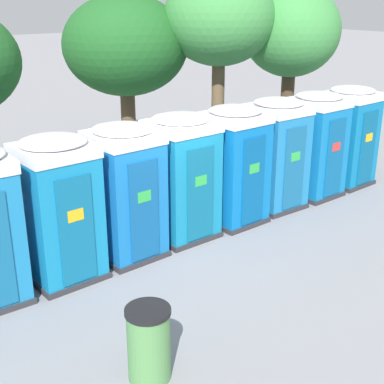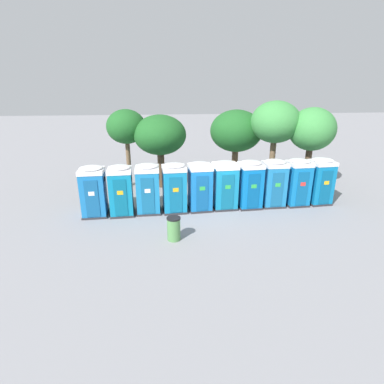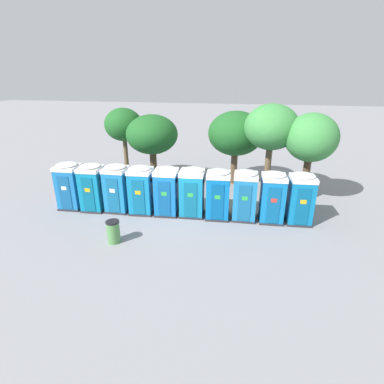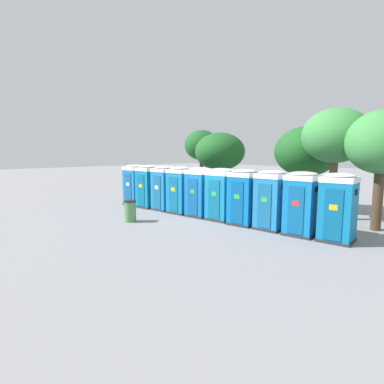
{
  "view_description": "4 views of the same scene",
  "coord_description": "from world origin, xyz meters",
  "views": [
    {
      "loc": [
        -5.15,
        -8.33,
        4.67
      ],
      "look_at": [
        0.9,
        -0.15,
        0.91
      ],
      "focal_mm": 50.0,
      "sensor_mm": 36.0,
      "label": 1
    },
    {
      "loc": [
        -2.71,
        -14.77,
        6.09
      ],
      "look_at": [
        -1.08,
        -0.22,
        0.98
      ],
      "focal_mm": 28.0,
      "sensor_mm": 36.0,
      "label": 2
    },
    {
      "loc": [
        3.22,
        -14.06,
        6.96
      ],
      "look_at": [
        0.68,
        -0.16,
        1.29
      ],
      "focal_mm": 28.0,
      "sensor_mm": 36.0,
      "label": 3
    },
    {
      "loc": [
        9.59,
        -11.52,
        3.24
      ],
      "look_at": [
        -1.19,
        -0.22,
        1.22
      ],
      "focal_mm": 28.0,
      "sensor_mm": 36.0,
      "label": 4
    }
  ],
  "objects": [
    {
      "name": "ground_plane",
      "position": [
        0.0,
        0.0,
        0.0
      ],
      "size": [
        120.0,
        120.0,
        0.0
      ],
      "primitive_type": "plane",
      "color": "gray"
    },
    {
      "name": "portapotty_6",
      "position": [
        2.01,
        -0.16,
        1.28
      ],
      "size": [
        1.24,
        1.26,
        2.54
      ],
      "color": "#2D2D33",
      "rests_on": "ground"
    },
    {
      "name": "portapotty_4",
      "position": [
        -0.66,
        -0.21,
        1.28
      ],
      "size": [
        1.24,
        1.27,
        2.54
      ],
      "color": "#2D2D33",
      "rests_on": "ground"
    },
    {
      "name": "portapotty_5",
      "position": [
        0.67,
        -0.12,
        1.28
      ],
      "size": [
        1.28,
        1.25,
        2.54
      ],
      "color": "#2D2D33",
      "rests_on": "ground"
    },
    {
      "name": "portapotty_3",
      "position": [
        -1.99,
        -0.28,
        1.28
      ],
      "size": [
        1.27,
        1.27,
        2.54
      ],
      "color": "#2D2D33",
      "rests_on": "ground"
    },
    {
      "name": "street_tree_2",
      "position": [
        6.67,
        2.84,
        3.65
      ],
      "size": [
        2.81,
        2.81,
        5.01
      ],
      "color": "#4C3826",
      "rests_on": "ground"
    },
    {
      "name": "portapotty_7",
      "position": [
        3.34,
        -0.07,
        1.28
      ],
      "size": [
        1.18,
        1.21,
        2.54
      ],
      "color": "#2D2D33",
      "rests_on": "ground"
    },
    {
      "name": "portapotty_8",
      "position": [
        4.67,
        -0.07,
        1.28
      ],
      "size": [
        1.22,
        1.25,
        2.54
      ],
      "color": "#2D2D33",
      "rests_on": "ground"
    },
    {
      "name": "portapotty_9",
      "position": [
        6.0,
        0.0,
        1.28
      ],
      "size": [
        1.25,
        1.27,
        2.54
      ],
      "color": "#2D2D33",
      "rests_on": "ground"
    },
    {
      "name": "street_tree_0",
      "position": [
        4.59,
        3.58,
        4.03
      ],
      "size": [
        3.08,
        3.08,
        5.37
      ],
      "color": "brown",
      "rests_on": "ground"
    },
    {
      "name": "street_tree_1",
      "position": [
        2.53,
        5.2,
        3.32
      ],
      "size": [
        3.51,
        3.51,
        4.74
      ],
      "color": "brown",
      "rests_on": "ground"
    },
    {
      "name": "trash_can",
      "position": [
        -2.21,
        -3.42,
        0.51
      ],
      "size": [
        0.59,
        0.59,
        1.02
      ],
      "color": "#518C4C",
      "rests_on": "ground"
    }
  ]
}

